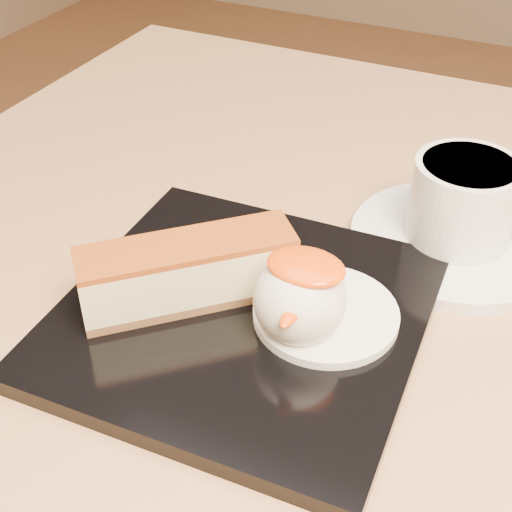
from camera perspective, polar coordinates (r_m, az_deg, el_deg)
The scene contains 9 objects.
table at distance 0.58m, azimuth 6.10°, elevation -15.86°, with size 0.80×0.80×0.72m.
dessert_plate at distance 0.45m, azimuth -1.09°, elevation -4.82°, with size 0.22×0.22×0.01m, color black.
cheesecake at distance 0.44m, azimuth -5.48°, elevation -1.25°, with size 0.12×0.12×0.04m.
cream_smear at distance 0.44m, azimuth 5.61°, elevation -4.62°, with size 0.09×0.09×0.01m, color white.
ice_cream_scoop at distance 0.41m, azimuth 3.52°, elevation -3.47°, with size 0.05×0.05×0.05m, color white.
mango_sauce at distance 0.40m, azimuth 4.02°, elevation -0.84°, with size 0.05×0.04×0.01m, color #FF4C08.
mint_sprig at distance 0.46m, azimuth 3.32°, elevation -1.41°, with size 0.03×0.02×0.00m.
saucer at distance 0.54m, azimuth 15.58°, elevation 1.14°, with size 0.15×0.15×0.01m, color white.
coffee_cup at distance 0.52m, azimuth 16.44°, elevation 4.34°, with size 0.10×0.07×0.06m.
Camera 1 is at (0.09, -0.34, 1.03)m, focal length 50.00 mm.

